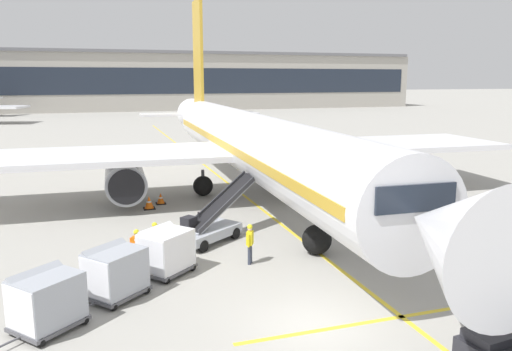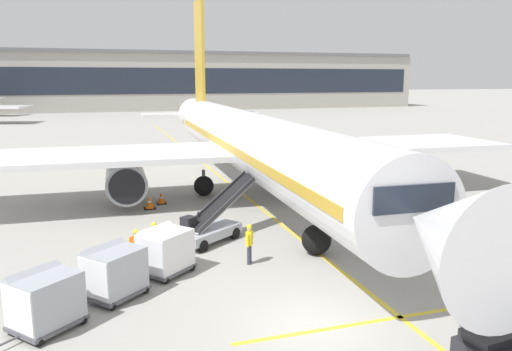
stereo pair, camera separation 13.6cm
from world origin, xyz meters
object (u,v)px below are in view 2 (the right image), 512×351
object	(u,v)px
ground_crew_by_carts	(136,247)
ground_crew_marshaller	(249,241)
baggage_cart_third	(45,299)
ground_crew_by_loader	(155,239)
safety_cone_wingtip	(161,198)
belt_loader	(211,224)
baggage_cart_second	(113,271)
parked_airplane	(249,143)
baggage_cart_lead	(165,250)
safety_cone_engine_keepout	(150,203)

from	to	relation	value
ground_crew_by_carts	ground_crew_marshaller	world-z (taller)	same
baggage_cart_third	ground_crew_by_loader	world-z (taller)	baggage_cart_third
baggage_cart_third	ground_crew_marshaller	size ratio (longest dim) A/B	1.49
ground_crew_marshaller	safety_cone_wingtip	distance (m)	11.89
ground_crew_by_loader	belt_loader	bearing A→B (deg)	34.31
baggage_cart_second	ground_crew_marshaller	distance (m)	5.85
safety_cone_wingtip	parked_airplane	bearing A→B (deg)	3.46
baggage_cart_lead	baggage_cart_second	world-z (taller)	same
parked_airplane	ground_crew_by_loader	xyz separation A→B (m)	(-7.38, -10.46, -2.62)
baggage_cart_second	safety_cone_wingtip	xyz separation A→B (m)	(3.32, 13.36, -0.66)
ground_crew_by_loader	safety_cone_wingtip	distance (m)	10.24
ground_crew_by_loader	baggage_cart_second	bearing A→B (deg)	-119.22
ground_crew_by_carts	parked_airplane	bearing A→B (deg)	53.91
baggage_cart_third	safety_cone_engine_keepout	bearing A→B (deg)	71.82
parked_airplane	safety_cone_engine_keepout	bearing A→B (deg)	-168.29
ground_crew_by_loader	safety_cone_engine_keepout	bearing A→B (deg)	85.74
belt_loader	safety_cone_wingtip	xyz separation A→B (m)	(-1.40, 8.13, -0.52)
baggage_cart_second	safety_cone_engine_keepout	world-z (taller)	baggage_cart_second
baggage_cart_third	safety_cone_engine_keepout	size ratio (longest dim) A/B	3.28
baggage_cart_lead	baggage_cart_third	distance (m)	5.44
baggage_cart_second	ground_crew_marshaller	bearing A→B (deg)	16.90
baggage_cart_second	belt_loader	bearing A→B (deg)	47.93
baggage_cart_lead	safety_cone_engine_keepout	distance (m)	10.64
baggage_cart_third	ground_crew_by_loader	size ratio (longest dim) A/B	1.49
baggage_cart_lead	ground_crew_by_carts	xyz separation A→B (m)	(-1.05, 0.73, -0.00)
ground_crew_by_loader	safety_cone_wingtip	size ratio (longest dim) A/B	2.51
baggage_cart_third	safety_cone_wingtip	xyz separation A→B (m)	(5.45, 15.12, -0.66)
baggage_cart_lead	ground_crew_by_loader	xyz separation A→B (m)	(-0.22, 1.54, -0.00)
baggage_cart_lead	ground_crew_marshaller	distance (m)	3.56
safety_cone_wingtip	ground_crew_by_carts	bearing A→B (deg)	-102.05
safety_cone_wingtip	ground_crew_by_loader	bearing A→B (deg)	-98.44
baggage_cart_second	ground_crew_by_carts	bearing A→B (deg)	67.99
parked_airplane	baggage_cart_second	size ratio (longest dim) A/B	17.92
baggage_cart_lead	ground_crew_marshaller	size ratio (longest dim) A/B	1.49
belt_loader	ground_crew_marshaller	distance (m)	3.64
belt_loader	ground_crew_by_loader	xyz separation A→B (m)	(-2.90, -1.98, 0.14)
baggage_cart_lead	ground_crew_by_carts	world-z (taller)	baggage_cart_lead
parked_airplane	belt_loader	xyz separation A→B (m)	(-4.48, -8.48, -2.76)
baggage_cart_third	ground_crew_marshaller	xyz separation A→B (m)	(7.74, 3.47, -0.00)
belt_loader	ground_crew_by_loader	world-z (taller)	belt_loader
baggage_cart_lead	ground_crew_by_carts	distance (m)	1.28
belt_loader	baggage_cart_lead	world-z (taller)	belt_loader
ground_crew_marshaller	safety_cone_wingtip	bearing A→B (deg)	101.09
belt_loader	ground_crew_by_carts	distance (m)	4.66
belt_loader	baggage_cart_second	bearing A→B (deg)	-132.07
safety_cone_wingtip	ground_crew_marshaller	bearing A→B (deg)	-78.91
parked_airplane	baggage_cart_second	bearing A→B (deg)	-123.86
parked_airplane	safety_cone_engine_keepout	world-z (taller)	parked_airplane
ground_crew_by_carts	safety_cone_wingtip	size ratio (longest dim) A/B	2.51
safety_cone_engine_keepout	safety_cone_wingtip	size ratio (longest dim) A/B	1.14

